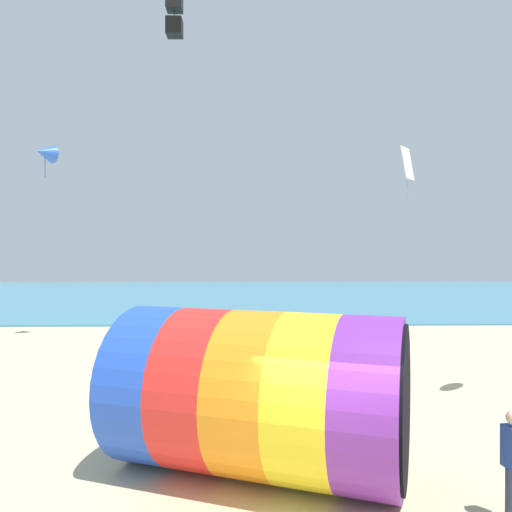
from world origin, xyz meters
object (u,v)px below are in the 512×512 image
object	(u,v)px
kite_white_diamond	(407,164)
kite_black_box	(174,15)
kite_blue_delta	(45,153)
giant_inflatable_tube	(259,393)

from	to	relation	value
kite_white_diamond	kite_black_box	size ratio (longest dim) A/B	1.46
kite_white_diamond	kite_blue_delta	world-z (taller)	kite_blue_delta
kite_black_box	kite_blue_delta	bearing A→B (deg)	140.25
kite_blue_delta	kite_white_diamond	bearing A→B (deg)	-8.67
kite_white_diamond	kite_blue_delta	size ratio (longest dim) A/B	1.45
kite_white_diamond	giant_inflatable_tube	bearing A→B (deg)	-119.34
giant_inflatable_tube	kite_blue_delta	bearing A→B (deg)	124.08
giant_inflatable_tube	kite_black_box	world-z (taller)	kite_black_box
kite_white_diamond	kite_blue_delta	xyz separation A→B (m)	(-16.45, 2.51, 0.91)
kite_white_diamond	kite_black_box	world-z (taller)	kite_black_box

